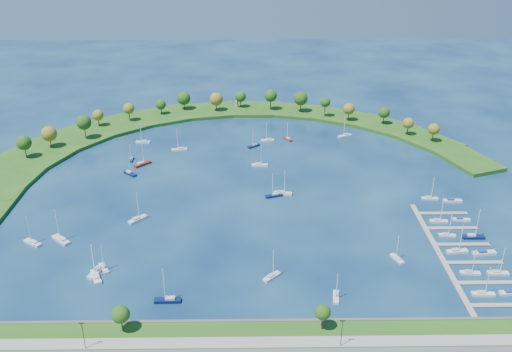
{
  "coord_description": "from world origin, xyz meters",
  "views": [
    {
      "loc": [
        1.51,
        -252.24,
        126.31
      ],
      "look_at": [
        5.0,
        5.0,
        4.0
      ],
      "focal_mm": 39.7,
      "sensor_mm": 36.0,
      "label": 1
    }
  ],
  "objects_px": {
    "moored_boat_16": "(143,141)",
    "docked_boat_0": "(483,293)",
    "moored_boat_7": "(61,239)",
    "moored_boat_1": "(104,267)",
    "moored_boat_20": "(130,173)",
    "docked_boat_6": "(447,234)",
    "docked_boat_2": "(470,272)",
    "docked_boat_10": "(430,198)",
    "moored_boat_12": "(283,193)",
    "docked_boat_9": "(461,219)",
    "moored_boat_15": "(142,164)",
    "docked_boat_7": "(473,236)",
    "moored_boat_10": "(288,139)",
    "moored_boat_19": "(96,276)",
    "moored_boat_9": "(272,276)",
    "moored_boat_18": "(168,299)",
    "moored_boat_4": "(260,164)",
    "dock_system": "(457,253)",
    "docked_boat_11": "(452,201)",
    "moored_boat_13": "(254,145)",
    "docked_boat_5": "(484,253)",
    "docked_boat_8": "(439,220)",
    "moored_boat_17": "(179,149)",
    "harbor_tower": "(237,104)",
    "docked_boat_4": "(457,251)",
    "moored_boat_21": "(397,258)",
    "moored_boat_3": "(274,195)",
    "docked_boat_1": "(511,292)",
    "moored_boat_14": "(138,219)",
    "moored_boat_0": "(336,296)",
    "moored_boat_8": "(132,159)",
    "moored_boat_11": "(96,271)",
    "docked_boat_3": "(498,272)",
    "moored_boat_2": "(345,135)",
    "moored_boat_6": "(268,140)",
    "moored_boat_5": "(33,242)"
  },
  "relations": [
    {
      "from": "docked_boat_6",
      "to": "moored_boat_15",
      "type": "bearing_deg",
      "value": 158.26
    },
    {
      "from": "moored_boat_10",
      "to": "moored_boat_18",
      "type": "bearing_deg",
      "value": 129.48
    },
    {
      "from": "moored_boat_13",
      "to": "docked_boat_5",
      "type": "distance_m",
      "value": 146.76
    },
    {
      "from": "moored_boat_12",
      "to": "docked_boat_10",
      "type": "distance_m",
      "value": 70.29
    },
    {
      "from": "moored_boat_7",
      "to": "docked_boat_9",
      "type": "height_order",
      "value": "moored_boat_7"
    },
    {
      "from": "harbor_tower",
      "to": "moored_boat_20",
      "type": "height_order",
      "value": "moored_boat_20"
    },
    {
      "from": "moored_boat_4",
      "to": "docked_boat_2",
      "type": "relative_size",
      "value": 1.15
    },
    {
      "from": "moored_boat_15",
      "to": "docked_boat_0",
      "type": "xyz_separation_m",
      "value": [
        141.85,
        -115.8,
        -0.09
      ]
    },
    {
      "from": "moored_boat_3",
      "to": "moored_boat_19",
      "type": "relative_size",
      "value": 0.89
    },
    {
      "from": "moored_boat_6",
      "to": "moored_boat_20",
      "type": "relative_size",
      "value": 0.93
    },
    {
      "from": "moored_boat_10",
      "to": "moored_boat_21",
      "type": "height_order",
      "value": "moored_boat_21"
    },
    {
      "from": "moored_boat_19",
      "to": "moored_boat_9",
      "type": "bearing_deg",
      "value": -114.38
    },
    {
      "from": "harbor_tower",
      "to": "docked_boat_11",
      "type": "bearing_deg",
      "value": -52.64
    },
    {
      "from": "dock_system",
      "to": "moored_boat_20",
      "type": "relative_size",
      "value": 6.59
    },
    {
      "from": "moored_boat_6",
      "to": "moored_boat_19",
      "type": "xyz_separation_m",
      "value": [
        -69.08,
        -137.86,
        0.08
      ]
    },
    {
      "from": "moored_boat_21",
      "to": "docked_boat_10",
      "type": "xyz_separation_m",
      "value": [
        27.9,
        51.09,
        0.02
      ]
    },
    {
      "from": "moored_boat_5",
      "to": "moored_boat_16",
      "type": "height_order",
      "value": "moored_boat_5"
    },
    {
      "from": "docked_boat_1",
      "to": "docked_boat_4",
      "type": "height_order",
      "value": "docked_boat_4"
    },
    {
      "from": "moored_boat_16",
      "to": "docked_boat_0",
      "type": "xyz_separation_m",
      "value": [
        146.89,
        -148.01,
        -0.0
      ]
    },
    {
      "from": "docked_boat_0",
      "to": "docked_boat_4",
      "type": "relative_size",
      "value": 0.94
    },
    {
      "from": "moored_boat_2",
      "to": "docked_boat_0",
      "type": "height_order",
      "value": "moored_boat_2"
    },
    {
      "from": "moored_boat_17",
      "to": "moored_boat_14",
      "type": "bearing_deg",
      "value": 73.34
    },
    {
      "from": "moored_boat_10",
      "to": "docked_boat_4",
      "type": "distance_m",
      "value": 137.79
    },
    {
      "from": "moored_boat_7",
      "to": "moored_boat_1",
      "type": "bearing_deg",
      "value": -179.91
    },
    {
      "from": "moored_boat_8",
      "to": "moored_boat_14",
      "type": "height_order",
      "value": "moored_boat_14"
    },
    {
      "from": "moored_boat_12",
      "to": "docked_boat_9",
      "type": "xyz_separation_m",
      "value": [
        78.07,
        -26.69,
        -0.36
      ]
    },
    {
      "from": "moored_boat_15",
      "to": "docked_boat_7",
      "type": "xyz_separation_m",
      "value": [
        152.33,
        -76.94,
        -0.03
      ]
    },
    {
      "from": "dock_system",
      "to": "docked_boat_11",
      "type": "xyz_separation_m",
      "value": [
        12.57,
        44.57,
        0.31
      ]
    },
    {
      "from": "moored_boat_4",
      "to": "moored_boat_9",
      "type": "height_order",
      "value": "moored_boat_4"
    },
    {
      "from": "moored_boat_18",
      "to": "moored_boat_21",
      "type": "xyz_separation_m",
      "value": [
        87.54,
        25.06,
        -0.09
      ]
    },
    {
      "from": "harbor_tower",
      "to": "docked_boat_5",
      "type": "xyz_separation_m",
      "value": [
        102.58,
        -181.87,
        -3.4
      ]
    },
    {
      "from": "docked_boat_8",
      "to": "docked_boat_7",
      "type": "bearing_deg",
      "value": -50.29
    },
    {
      "from": "docked_boat_4",
      "to": "moored_boat_21",
      "type": "bearing_deg",
      "value": -176.55
    },
    {
      "from": "moored_boat_20",
      "to": "docked_boat_6",
      "type": "bearing_deg",
      "value": 18.22
    },
    {
      "from": "moored_boat_20",
      "to": "docked_boat_8",
      "type": "relative_size",
      "value": 1.08
    },
    {
      "from": "moored_boat_0",
      "to": "docked_boat_8",
      "type": "xyz_separation_m",
      "value": [
        53.15,
        53.3,
        0.01
      ]
    },
    {
      "from": "moored_boat_4",
      "to": "moored_boat_15",
      "type": "relative_size",
      "value": 0.87
    },
    {
      "from": "moored_boat_0",
      "to": "moored_boat_12",
      "type": "height_order",
      "value": "moored_boat_12"
    },
    {
      "from": "moored_boat_5",
      "to": "moored_boat_4",
      "type": "bearing_deg",
      "value": -108.12
    },
    {
      "from": "moored_boat_4",
      "to": "docked_boat_4",
      "type": "relative_size",
      "value": 0.99
    },
    {
      "from": "moored_boat_21",
      "to": "moored_boat_11",
      "type": "bearing_deg",
      "value": 71.26
    },
    {
      "from": "moored_boat_9",
      "to": "docked_boat_1",
      "type": "bearing_deg",
      "value": -51.99
    },
    {
      "from": "docked_boat_2",
      "to": "docked_boat_10",
      "type": "relative_size",
      "value": 0.97
    },
    {
      "from": "moored_boat_10",
      "to": "moored_boat_17",
      "type": "xyz_separation_m",
      "value": [
        -63.44,
        -15.56,
        0.07
      ]
    },
    {
      "from": "moored_boat_2",
      "to": "moored_boat_10",
      "type": "relative_size",
      "value": 1.23
    },
    {
      "from": "moored_boat_1",
      "to": "docked_boat_8",
      "type": "distance_m",
      "value": 144.47
    },
    {
      "from": "docked_boat_1",
      "to": "docked_boat_3",
      "type": "relative_size",
      "value": 0.76
    },
    {
      "from": "moored_boat_9",
      "to": "moored_boat_20",
      "type": "bearing_deg",
      "value": 82.75
    },
    {
      "from": "docked_boat_5",
      "to": "moored_boat_16",
      "type": "bearing_deg",
      "value": 135.32
    },
    {
      "from": "moored_boat_10",
      "to": "moored_boat_12",
      "type": "relative_size",
      "value": 0.82
    }
  ]
}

